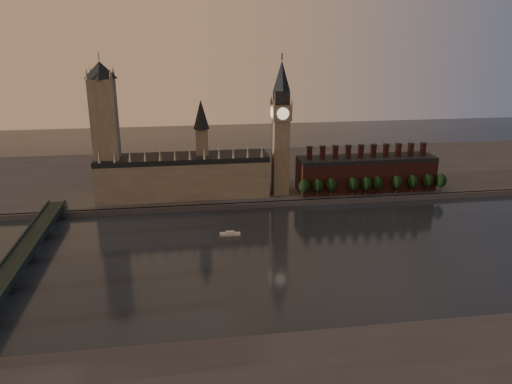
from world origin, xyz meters
TOP-DOWN VIEW (x-y plane):
  - ground at (0.00, 0.00)m, footprint 900.00×900.00m
  - north_bank at (0.00, 178.04)m, footprint 900.00×182.00m
  - palace_of_westminster at (-64.41, 114.91)m, footprint 130.00×30.30m
  - victoria_tower at (-120.00, 115.00)m, footprint 24.00×24.00m
  - big_ben at (10.00, 110.00)m, footprint 15.00×15.00m
  - chimney_block at (80.00, 110.00)m, footprint 110.00×25.00m
  - embankment_tree_0 at (25.85, 95.18)m, footprint 8.60×8.60m
  - embankment_tree_1 at (36.46, 95.04)m, footprint 8.60×8.60m
  - embankment_tree_2 at (47.04, 95.13)m, footprint 8.60×8.60m
  - embankment_tree_3 at (64.57, 95.29)m, footprint 8.60×8.60m
  - embankment_tree_4 at (75.33, 94.93)m, footprint 8.60×8.60m
  - embankment_tree_5 at (84.32, 95.29)m, footprint 8.60×8.60m
  - embankment_tree_6 at (100.21, 94.87)m, footprint 8.60×8.60m
  - embankment_tree_7 at (113.29, 94.87)m, footprint 8.60×8.60m
  - embankment_tree_8 at (126.08, 95.14)m, footprint 8.60×8.60m
  - embankment_tree_9 at (136.49, 93.61)m, footprint 8.60×8.60m
  - westminster_bridge at (-155.00, -2.70)m, footprint 14.00×200.00m
  - river_boat at (-36.83, 39.40)m, footprint 13.59×5.05m

SIDE VIEW (x-z plane):
  - ground at x=0.00m, z-range 0.00..0.00m
  - river_boat at x=-36.83m, z-range -0.31..2.35m
  - north_bank at x=0.00m, z-range 0.00..4.00m
  - westminster_bridge at x=-155.00m, z-range 1.66..13.21m
  - embankment_tree_0 at x=25.85m, z-range 6.03..20.91m
  - embankment_tree_1 at x=36.46m, z-range 6.03..20.91m
  - embankment_tree_2 at x=47.04m, z-range 6.03..20.91m
  - embankment_tree_3 at x=64.57m, z-range 6.03..20.91m
  - embankment_tree_4 at x=75.33m, z-range 6.03..20.91m
  - embankment_tree_5 at x=84.32m, z-range 6.03..20.91m
  - embankment_tree_6 at x=100.21m, z-range 6.03..20.91m
  - embankment_tree_7 at x=113.29m, z-range 6.03..20.91m
  - embankment_tree_8 at x=126.08m, z-range 6.03..20.91m
  - embankment_tree_9 at x=136.49m, z-range 6.03..20.91m
  - chimney_block at x=80.00m, z-range -0.68..36.32m
  - palace_of_westminster at x=-64.41m, z-range -15.37..58.63m
  - big_ben at x=10.00m, z-range 3.33..110.33m
  - victoria_tower at x=-120.00m, z-range 5.09..113.09m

